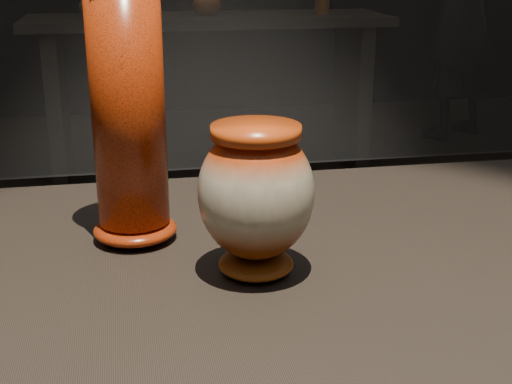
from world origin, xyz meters
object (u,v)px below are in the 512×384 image
(tall_vase, at_px, (129,115))
(visitor, at_px, (462,5))
(main_vase, at_px, (256,195))
(back_shelf, at_px, (209,63))

(tall_vase, relative_size, visitor, 0.19)
(main_vase, height_order, back_shelf, main_vase)
(tall_vase, relative_size, back_shelf, 0.17)
(main_vase, distance_m, visitor, 4.36)
(visitor, bearing_deg, tall_vase, 28.33)
(tall_vase, height_order, visitor, visitor)
(main_vase, bearing_deg, tall_vase, 136.22)
(main_vase, bearing_deg, back_shelf, 83.92)
(main_vase, height_order, tall_vase, tall_vase)
(tall_vase, xyz_separation_m, back_shelf, (0.48, 3.16, -0.43))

